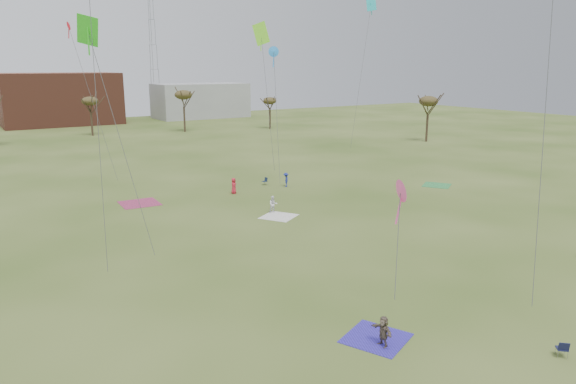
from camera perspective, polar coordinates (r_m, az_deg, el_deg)
ground at (r=29.12m, az=13.32°, el=-15.29°), size 260.00×260.00×0.00m
spectator_fore_c at (r=28.13m, az=10.07°, el=-14.36°), size 0.53×1.51×1.61m
spectator_mid_e at (r=51.24m, az=-1.59°, el=-1.32°), size 0.97×0.87×1.65m
flyer_far_b at (r=59.14m, az=-5.79°, el=0.66°), size 0.98×1.02×1.76m
flyer_far_c at (r=62.23m, az=-0.22°, el=1.31°), size 1.07×1.23×1.65m
blanket_blue at (r=29.13m, az=9.33°, el=-15.08°), size 3.94×3.94×0.03m
blanket_cream at (r=50.12m, az=-0.99°, el=-2.63°), size 4.02×4.02×0.03m
blanket_plum at (r=56.92m, az=-15.48°, el=-1.17°), size 3.93×3.93×0.03m
blanket_olive at (r=65.46m, az=15.51°, el=0.69°), size 4.18×4.18×0.03m
camp_chair_center at (r=30.15m, az=27.05°, el=-14.88°), size 0.74×0.74×0.87m
camp_chair_right at (r=63.36m, az=-2.49°, el=0.99°), size 0.61×0.57×0.87m
kites_aloft at (r=39.39m, az=-8.22°, el=18.86°), size 78.96×60.20×25.14m
tree_line at (r=98.09m, az=-23.43°, el=8.33°), size 117.44×49.32×8.91m
building_brick at (r=139.69m, az=-23.06°, el=9.09°), size 26.00×16.00×12.00m
building_grey at (r=147.94m, az=-9.26°, el=9.56°), size 24.00×12.00×9.00m
radio_tower at (r=150.66m, az=-14.18°, el=15.00°), size 1.51×1.72×41.00m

